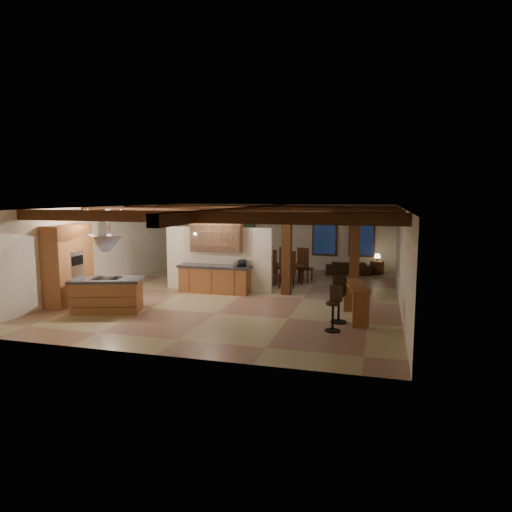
{
  "coord_description": "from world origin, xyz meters",
  "views": [
    {
      "loc": [
        4.38,
        -14.18,
        3.25
      ],
      "look_at": [
        0.35,
        0.5,
        1.26
      ],
      "focal_mm": 32.0,
      "sensor_mm": 36.0,
      "label": 1
    }
  ],
  "objects_px": {
    "dining_table": "(278,274)",
    "sofa": "(348,268)",
    "kitchen_island": "(107,295)",
    "bar_counter": "(356,296)"
  },
  "relations": [
    {
      "from": "dining_table",
      "to": "kitchen_island",
      "type": "bearing_deg",
      "value": -138.87
    },
    {
      "from": "bar_counter",
      "to": "sofa",
      "type": "bearing_deg",
      "value": 95.49
    },
    {
      "from": "kitchen_island",
      "to": "sofa",
      "type": "relative_size",
      "value": 1.18
    },
    {
      "from": "sofa",
      "to": "kitchen_island",
      "type": "bearing_deg",
      "value": 43.87
    },
    {
      "from": "kitchen_island",
      "to": "sofa",
      "type": "height_order",
      "value": "kitchen_island"
    },
    {
      "from": "bar_counter",
      "to": "dining_table",
      "type": "bearing_deg",
      "value": 124.71
    },
    {
      "from": "dining_table",
      "to": "sofa",
      "type": "distance_m",
      "value": 3.58
    },
    {
      "from": "sofa",
      "to": "bar_counter",
      "type": "relative_size",
      "value": 0.99
    },
    {
      "from": "sofa",
      "to": "bar_counter",
      "type": "bearing_deg",
      "value": 86.48
    },
    {
      "from": "kitchen_island",
      "to": "bar_counter",
      "type": "bearing_deg",
      "value": 8.39
    }
  ]
}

